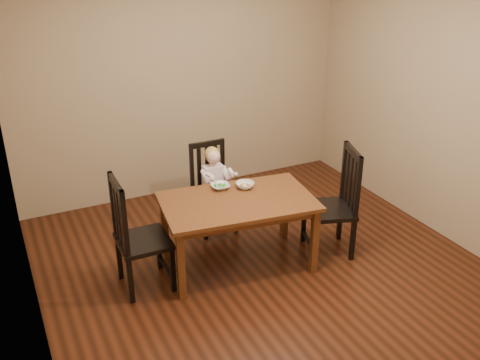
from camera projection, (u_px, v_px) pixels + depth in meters
name	position (u px, v px, depth m)	size (l,w,h in m)	color
room	(265.00, 134.00, 4.55)	(4.01, 4.01, 2.71)	#461D0E
dining_table	(238.00, 208.00, 4.92)	(1.48, 1.00, 0.69)	#522413
chair_child	(212.00, 189.00, 5.65)	(0.41, 0.39, 0.95)	black
chair_left	(137.00, 236.00, 4.63)	(0.45, 0.47, 1.07)	black
chair_right	(335.00, 204.00, 5.19)	(0.57, 0.58, 1.08)	black
toddler	(214.00, 180.00, 5.56)	(0.28, 0.35, 0.48)	white
bowl_peas	(220.00, 186.00, 5.09)	(0.18, 0.18, 0.04)	silver
bowl_veg	(245.00, 185.00, 5.10)	(0.18, 0.18, 0.06)	silver
fork	(217.00, 186.00, 5.05)	(0.03, 0.13, 0.05)	silver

